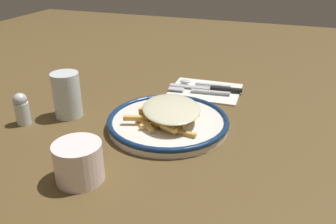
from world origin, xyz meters
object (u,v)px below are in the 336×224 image
at_px(fork, 199,91).
at_px(coffee_mug, 79,162).
at_px(knife, 212,88).
at_px(napkin, 205,90).
at_px(fries_heap, 168,112).
at_px(water_glass, 67,95).
at_px(salt_shaker, 22,109).
at_px(plate, 168,122).
at_px(spoon, 196,83).

xyz_separation_m(fork, coffee_mug, (-0.46, 0.10, 0.03)).
bearing_deg(knife, napkin, 95.21).
xyz_separation_m(fries_heap, water_glass, (-0.02, 0.25, 0.01)).
bearing_deg(salt_shaker, knife, -47.42).
height_order(plate, knife, plate).
bearing_deg(plate, water_glass, 95.79).
bearing_deg(plate, knife, -10.69).
distance_m(napkin, spoon, 0.04).
bearing_deg(water_glass, fries_heap, -85.52).
xyz_separation_m(plate, water_glass, (-0.03, 0.25, 0.04)).
relative_size(water_glass, salt_shaker, 1.43).
bearing_deg(fries_heap, knife, -9.78).
distance_m(spoon, coffee_mug, 0.52).
bearing_deg(coffee_mug, knife, -14.74).
height_order(knife, spoon, spoon).
relative_size(knife, coffee_mug, 1.89).
distance_m(fork, knife, 0.04).
bearing_deg(napkin, knife, -84.79).
bearing_deg(salt_shaker, coffee_mug, -120.08).
distance_m(knife, salt_shaker, 0.51).
bearing_deg(spoon, napkin, -125.76).
distance_m(fries_heap, fork, 0.22).
height_order(fries_heap, spoon, fries_heap).
xyz_separation_m(water_glass, salt_shaker, (-0.07, 0.08, -0.02)).
bearing_deg(knife, plate, 169.31).
xyz_separation_m(fries_heap, salt_shaker, (-0.09, 0.33, -0.00)).
bearing_deg(napkin, fries_heap, 174.41).
xyz_separation_m(napkin, coffee_mug, (-0.48, 0.11, 0.03)).
bearing_deg(fries_heap, water_glass, 94.48).
height_order(spoon, coffee_mug, coffee_mug).
bearing_deg(fork, plate, 175.93).
height_order(plate, napkin, plate).
xyz_separation_m(spoon, water_glass, (-0.29, 0.24, 0.04)).
relative_size(spoon, water_glass, 1.38).
distance_m(fork, coffee_mug, 0.47).
xyz_separation_m(fork, spoon, (0.05, 0.02, 0.00)).
bearing_deg(salt_shaker, napkin, -46.08).
xyz_separation_m(fork, knife, (0.03, -0.03, 0.00)).
xyz_separation_m(plate, fork, (0.21, -0.02, -0.00)).
bearing_deg(fries_heap, plate, 28.58).
bearing_deg(napkin, salt_shaker, 133.92).
distance_m(plate, napkin, 0.24).
xyz_separation_m(plate, fries_heap, (-0.01, -0.00, 0.03)).
bearing_deg(coffee_mug, napkin, -12.69).
relative_size(fork, spoon, 1.16).
relative_size(spoon, salt_shaker, 1.97).
bearing_deg(fork, coffee_mug, 167.98).
relative_size(plate, fork, 1.60).
relative_size(knife, salt_shaker, 2.71).
bearing_deg(knife, coffee_mug, 165.26).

